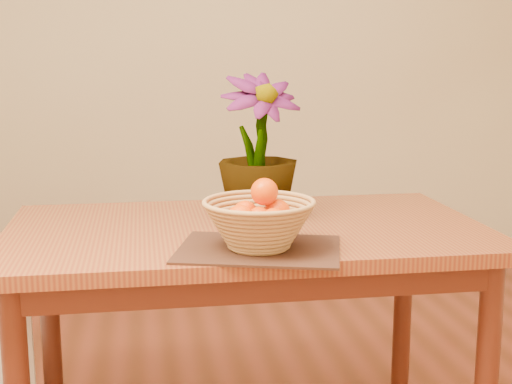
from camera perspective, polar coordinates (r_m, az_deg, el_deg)
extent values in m
cube|color=beige|center=(3.98, -4.99, 12.40)|extent=(4.00, 0.02, 2.70)
cube|color=brown|center=(2.11, -0.76, -3.23)|extent=(1.40, 0.80, 0.04)
cube|color=#441A10|center=(2.12, -0.75, -4.80)|extent=(1.28, 0.68, 0.08)
cylinder|color=#441A10|center=(2.13, 17.93, -14.36)|extent=(0.06, 0.06, 0.71)
cylinder|color=#441A10|center=(2.53, -16.13, -10.16)|extent=(0.06, 0.06, 0.71)
cylinder|color=#441A10|center=(2.67, 11.66, -8.80)|extent=(0.06, 0.06, 0.71)
cube|color=#321A12|center=(1.84, 0.24, -4.60)|extent=(0.48, 0.41, 0.01)
cylinder|color=#B27F4A|center=(1.84, 0.24, -4.39)|extent=(0.15, 0.15, 0.01)
sphere|color=#D04A03|center=(1.82, 0.24, -2.10)|extent=(0.06, 0.06, 0.06)
sphere|color=#D04A03|center=(1.85, 1.69, -1.67)|extent=(0.07, 0.07, 0.07)
sphere|color=#D04A03|center=(1.87, -0.86, -1.68)|extent=(0.07, 0.07, 0.07)
sphere|color=#D04A03|center=(1.79, -1.27, -2.16)|extent=(0.07, 0.07, 0.07)
sphere|color=#D04A03|center=(1.77, 1.39, -2.35)|extent=(0.07, 0.07, 0.07)
sphere|color=#D04A03|center=(1.83, 0.68, 0.02)|extent=(0.07, 0.07, 0.07)
imported|color=#1C4915|center=(2.15, 0.19, 3.61)|extent=(0.30, 0.30, 0.44)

